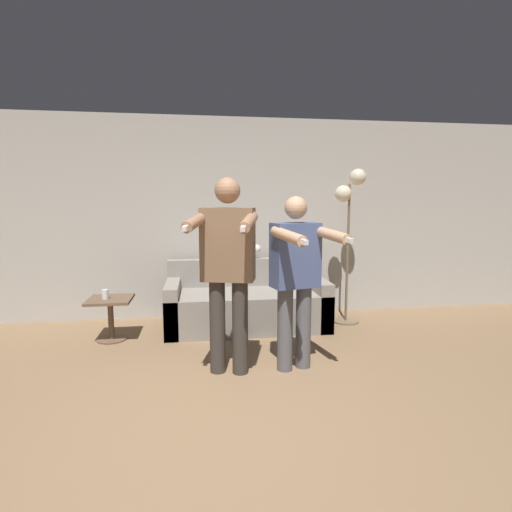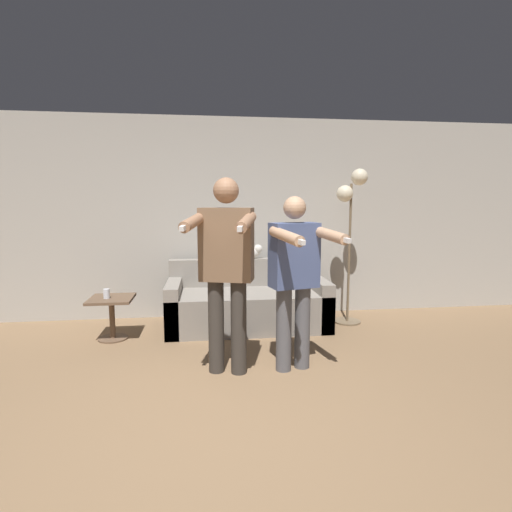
% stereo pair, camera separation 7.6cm
% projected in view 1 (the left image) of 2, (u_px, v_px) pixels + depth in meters
% --- Properties ---
extents(ground_plane, '(16.00, 16.00, 0.00)m').
position_uv_depth(ground_plane, '(221.00, 467.00, 2.30)').
color(ground_plane, '#846647').
extents(wall_back, '(10.00, 0.05, 2.60)m').
position_uv_depth(wall_back, '(206.00, 219.00, 5.22)').
color(wall_back, '#B7B2A8').
rests_on(wall_back, ground_plane).
extents(couch, '(1.92, 0.87, 0.79)m').
position_uv_depth(couch, '(246.00, 305.00, 4.88)').
color(couch, gray).
rests_on(couch, ground_plane).
extents(person_left, '(0.64, 0.77, 1.72)m').
position_uv_depth(person_left, '(228.00, 262.00, 3.44)').
color(person_left, '#38332D').
rests_on(person_left, ground_plane).
extents(person_right, '(0.59, 0.75, 1.57)m').
position_uv_depth(person_right, '(296.00, 272.00, 3.53)').
color(person_right, '#56565B').
rests_on(person_right, ground_plane).
extents(cat, '(0.47, 0.13, 0.18)m').
position_uv_depth(cat, '(247.00, 252.00, 5.13)').
color(cat, silver).
rests_on(cat, couch).
extents(floor_lamp, '(0.38, 0.34, 1.92)m').
position_uv_depth(floor_lamp, '(350.00, 206.00, 4.90)').
color(floor_lamp, '#756047').
rests_on(floor_lamp, ground_plane).
extents(side_table, '(0.46, 0.46, 0.47)m').
position_uv_depth(side_table, '(110.00, 310.00, 4.38)').
color(side_table, brown).
rests_on(side_table, ground_plane).
extents(cup, '(0.07, 0.07, 0.10)m').
position_uv_depth(cup, '(105.00, 294.00, 4.32)').
color(cup, silver).
rests_on(cup, side_table).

